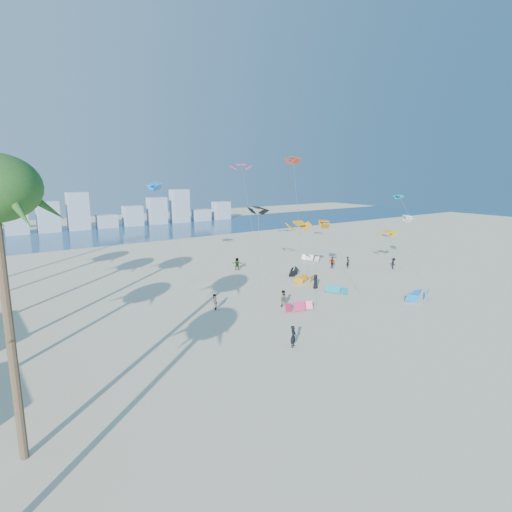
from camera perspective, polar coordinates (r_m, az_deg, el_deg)
ground at (r=31.11m, az=13.16°, el=-13.57°), size 220.00×220.00×0.00m
ocean at (r=93.73m, az=-22.00°, el=2.55°), size 220.00×220.00×0.00m
kitesurfer_near at (r=32.40m, az=5.03°, el=-10.68°), size 0.72×0.65×1.66m
kitesurfer_mid at (r=41.49m, az=3.64°, el=-5.70°), size 0.98×1.01×1.64m
kitesurfers_far at (r=53.32m, az=6.17°, el=-1.93°), size 29.13×13.91×1.65m
grounded_kites at (r=49.51m, az=9.65°, el=-3.46°), size 18.78×22.57×1.01m
flying_kites at (r=52.66m, az=5.42°, el=7.68°), size 36.20×21.99×15.09m
distant_skyline at (r=102.82m, az=-24.12°, el=4.82°), size 85.00×3.00×8.40m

